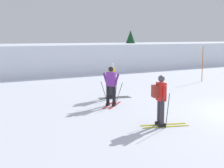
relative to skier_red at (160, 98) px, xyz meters
name	(u,v)px	position (x,y,z in m)	size (l,w,h in m)	color
far_snow_ridge	(60,57)	(4.30, 19.02, 0.21)	(80.00, 9.16, 2.33)	silver
skier_red	(160,98)	(0.00, 0.00, 0.00)	(1.63, 0.95, 1.71)	gold
skier_yellow	(111,79)	(1.22, 5.12, 0.00)	(1.64, 0.99, 1.71)	black
skier_purple	(111,85)	(0.27, 3.59, -0.04)	(1.45, 1.33, 1.71)	red
trail_marker_pole	(202,64)	(9.51, 7.05, 0.21)	(0.05, 0.05, 2.34)	#C65614
conifer_far_left	(130,44)	(12.14, 19.31, 1.31)	(1.98, 1.98, 3.66)	#513823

